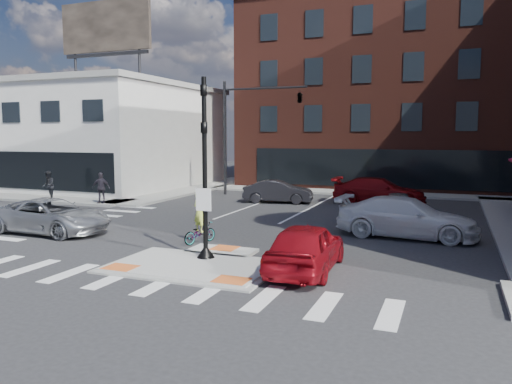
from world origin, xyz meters
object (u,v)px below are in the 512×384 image
at_px(bg_car_red, 379,191).
at_px(white_pickup, 406,217).
at_px(red_sedan, 306,247).
at_px(bg_car_dark, 278,192).
at_px(silver_suv, 51,216).
at_px(pedestrian_b, 101,188).
at_px(pedestrian_a, 48,185).
at_px(bg_car_silver, 398,203).
at_px(cyclist, 200,226).

bearing_deg(bg_car_red, white_pickup, -166.00).
bearing_deg(red_sedan, white_pickup, -112.47).
distance_m(white_pickup, bg_car_dark, 11.73).
relative_size(silver_suv, pedestrian_b, 2.87).
bearing_deg(red_sedan, pedestrian_b, -34.16).
xyz_separation_m(bg_car_dark, pedestrian_b, (-9.50, -5.15, 0.37)).
xyz_separation_m(bg_car_red, pedestrian_a, (-19.54, -6.83, 0.26)).
height_order(silver_suv, red_sedan, red_sedan).
bearing_deg(bg_car_red, pedestrian_a, 109.24).
distance_m(red_sedan, bg_car_silver, 12.72).
height_order(bg_car_dark, bg_car_red, bg_car_red).
relative_size(red_sedan, bg_car_red, 0.81).
height_order(silver_suv, cyclist, cyclist).
bearing_deg(bg_car_dark, bg_car_red, -84.11).
bearing_deg(bg_car_dark, silver_suv, 145.51).
height_order(bg_car_silver, bg_car_red, bg_car_red).
bearing_deg(pedestrian_a, white_pickup, 36.64).
distance_m(red_sedan, white_pickup, 7.06).
distance_m(silver_suv, pedestrian_b, 8.52).
bearing_deg(pedestrian_b, silver_suv, -82.74).
bearing_deg(bg_car_dark, pedestrian_a, 101.04).
xyz_separation_m(red_sedan, pedestrian_b, (-15.50, 9.63, 0.31)).
xyz_separation_m(white_pickup, bg_car_dark, (-8.43, 8.15, -0.12)).
distance_m(bg_car_dark, cyclist, 12.39).
distance_m(bg_car_silver, pedestrian_a, 21.28).
height_order(silver_suv, bg_car_dark, silver_suv).
relative_size(red_sedan, bg_car_dark, 1.06).
distance_m(red_sedan, pedestrian_b, 18.25).
height_order(red_sedan, white_pickup, white_pickup).
height_order(red_sedan, pedestrian_a, pedestrian_a).
distance_m(silver_suv, pedestrian_a, 10.87).
bearing_deg(white_pickup, silver_suv, 112.15).
bearing_deg(cyclist, silver_suv, 24.85).
distance_m(cyclist, pedestrian_a, 16.25).
height_order(cyclist, pedestrian_a, cyclist).
relative_size(silver_suv, red_sedan, 1.18).
distance_m(silver_suv, bg_car_dark, 14.19).
distance_m(bg_car_dark, pedestrian_b, 10.81).
height_order(silver_suv, pedestrian_b, pedestrian_b).
bearing_deg(pedestrian_b, white_pickup, -27.00).
xyz_separation_m(pedestrian_a, pedestrian_b, (4.06, 0.00, 0.01)).
relative_size(bg_car_silver, bg_car_red, 0.66).
bearing_deg(bg_car_red, pedestrian_b, 113.78).
height_order(white_pickup, bg_car_dark, white_pickup).
xyz_separation_m(silver_suv, bg_car_silver, (13.43, 10.73, -0.12)).
bearing_deg(bg_car_dark, pedestrian_b, 108.71).
height_order(bg_car_silver, pedestrian_a, pedestrian_a).
distance_m(white_pickup, bg_car_silver, 6.08).
xyz_separation_m(bg_car_dark, cyclist, (1.00, -12.35, -0.03)).
bearing_deg(pedestrian_b, pedestrian_a, 162.50).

